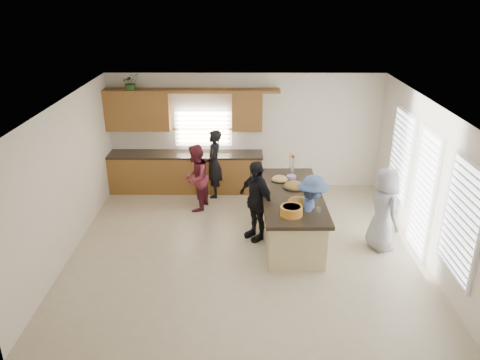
{
  "coord_description": "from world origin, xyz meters",
  "views": [
    {
      "loc": [
        -0.05,
        -7.82,
        4.67
      ],
      "look_at": [
        -0.1,
        0.58,
        1.15
      ],
      "focal_mm": 35.0,
      "sensor_mm": 36.0,
      "label": 1
    }
  ],
  "objects_px": {
    "woman_left_front": "(256,200)",
    "island": "(291,217)",
    "woman_left_mid": "(196,178)",
    "woman_left_back": "(214,164)",
    "woman_right_back": "(312,215)",
    "woman_right_front": "(384,209)",
    "salad_bowl": "(291,210)"
  },
  "relations": [
    {
      "from": "woman_left_back",
      "to": "island",
      "type": "bearing_deg",
      "value": 38.43
    },
    {
      "from": "island",
      "to": "woman_left_mid",
      "type": "xyz_separation_m",
      "value": [
        -1.98,
        1.26,
        0.3
      ]
    },
    {
      "from": "salad_bowl",
      "to": "woman_left_mid",
      "type": "bearing_deg",
      "value": 130.96
    },
    {
      "from": "woman_right_back",
      "to": "woman_right_front",
      "type": "xyz_separation_m",
      "value": [
        1.36,
        0.18,
        0.04
      ]
    },
    {
      "from": "salad_bowl",
      "to": "woman_left_front",
      "type": "bearing_deg",
      "value": 124.02
    },
    {
      "from": "island",
      "to": "woman_right_back",
      "type": "relative_size",
      "value": 1.76
    },
    {
      "from": "woman_left_mid",
      "to": "woman_right_front",
      "type": "relative_size",
      "value": 0.93
    },
    {
      "from": "woman_left_mid",
      "to": "woman_left_front",
      "type": "bearing_deg",
      "value": 59.54
    },
    {
      "from": "salad_bowl",
      "to": "woman_right_front",
      "type": "height_order",
      "value": "woman_right_front"
    },
    {
      "from": "woman_left_back",
      "to": "woman_right_back",
      "type": "xyz_separation_m",
      "value": [
        1.94,
        -2.53,
        -0.04
      ]
    },
    {
      "from": "woman_left_front",
      "to": "woman_right_front",
      "type": "relative_size",
      "value": 1.01
    },
    {
      "from": "woman_left_mid",
      "to": "woman_left_back",
      "type": "bearing_deg",
      "value": 167.97
    },
    {
      "from": "salad_bowl",
      "to": "woman_right_front",
      "type": "xyz_separation_m",
      "value": [
        1.78,
        0.53,
        -0.23
      ]
    },
    {
      "from": "salad_bowl",
      "to": "woman_left_back",
      "type": "xyz_separation_m",
      "value": [
        -1.52,
        2.88,
        -0.23
      ]
    },
    {
      "from": "woman_right_front",
      "to": "woman_right_back",
      "type": "bearing_deg",
      "value": 84.43
    },
    {
      "from": "woman_left_back",
      "to": "woman_right_front",
      "type": "bearing_deg",
      "value": 53.58
    },
    {
      "from": "island",
      "to": "woman_right_back",
      "type": "xyz_separation_m",
      "value": [
        0.32,
        -0.56,
        0.32
      ]
    },
    {
      "from": "woman_left_mid",
      "to": "woman_right_front",
      "type": "bearing_deg",
      "value": 80.4
    },
    {
      "from": "woman_left_front",
      "to": "island",
      "type": "bearing_deg",
      "value": 54.77
    },
    {
      "from": "island",
      "to": "woman_left_mid",
      "type": "relative_size",
      "value": 1.8
    },
    {
      "from": "woman_left_mid",
      "to": "woman_right_front",
      "type": "distance_m",
      "value": 4.01
    },
    {
      "from": "salad_bowl",
      "to": "woman_right_back",
      "type": "height_order",
      "value": "woman_right_back"
    },
    {
      "from": "woman_left_front",
      "to": "woman_left_back",
      "type": "bearing_deg",
      "value": 167.75
    },
    {
      "from": "woman_right_back",
      "to": "woman_right_front",
      "type": "bearing_deg",
      "value": -75.62
    },
    {
      "from": "woman_right_front",
      "to": "woman_left_mid",
      "type": "bearing_deg",
      "value": 52.87
    },
    {
      "from": "salad_bowl",
      "to": "woman_left_mid",
      "type": "height_order",
      "value": "woman_left_mid"
    },
    {
      "from": "woman_left_back",
      "to": "salad_bowl",
      "type": "bearing_deg",
      "value": 26.92
    },
    {
      "from": "island",
      "to": "woman_left_mid",
      "type": "height_order",
      "value": "woman_left_mid"
    },
    {
      "from": "woman_left_mid",
      "to": "woman_right_front",
      "type": "height_order",
      "value": "woman_right_front"
    },
    {
      "from": "island",
      "to": "woman_left_back",
      "type": "xyz_separation_m",
      "value": [
        -1.62,
        1.98,
        0.36
      ]
    },
    {
      "from": "salad_bowl",
      "to": "woman_right_back",
      "type": "bearing_deg",
      "value": 40.01
    },
    {
      "from": "woman_left_front",
      "to": "woman_right_back",
      "type": "relative_size",
      "value": 1.06
    }
  ]
}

